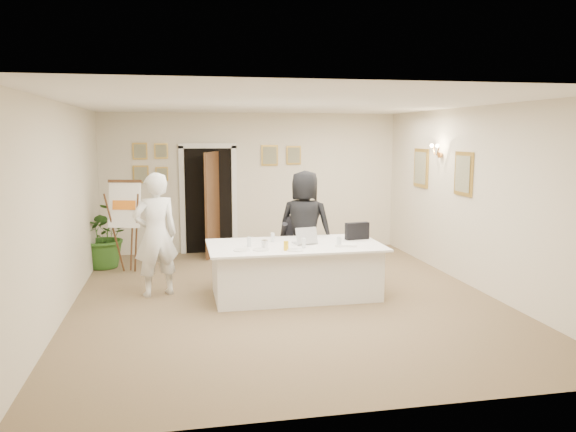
% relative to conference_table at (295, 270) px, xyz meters
% --- Properties ---
extents(floor, '(7.00, 7.00, 0.00)m').
position_rel_conference_table_xyz_m(floor, '(-0.17, -0.09, -0.39)').
color(floor, brown).
rests_on(floor, ground).
extents(ceiling, '(6.00, 7.00, 0.02)m').
position_rel_conference_table_xyz_m(ceiling, '(-0.17, -0.09, 2.41)').
color(ceiling, white).
rests_on(ceiling, wall_back).
extents(wall_back, '(6.00, 0.10, 2.80)m').
position_rel_conference_table_xyz_m(wall_back, '(-0.17, 3.41, 1.01)').
color(wall_back, '#EBE6C6').
rests_on(wall_back, floor).
extents(wall_front, '(6.00, 0.10, 2.80)m').
position_rel_conference_table_xyz_m(wall_front, '(-0.17, -3.59, 1.01)').
color(wall_front, '#EBE6C6').
rests_on(wall_front, floor).
extents(wall_left, '(0.10, 7.00, 2.80)m').
position_rel_conference_table_xyz_m(wall_left, '(-3.17, -0.09, 1.01)').
color(wall_left, '#EBE6C6').
rests_on(wall_left, floor).
extents(wall_right, '(0.10, 7.00, 2.80)m').
position_rel_conference_table_xyz_m(wall_right, '(2.83, -0.09, 1.01)').
color(wall_right, '#EBE6C6').
rests_on(wall_right, floor).
extents(doorway, '(1.14, 0.86, 2.20)m').
position_rel_conference_table_xyz_m(doorway, '(-1.05, 3.23, 0.65)').
color(doorway, black).
rests_on(doorway, floor).
extents(pictures_back_wall, '(3.40, 0.06, 0.80)m').
position_rel_conference_table_xyz_m(pictures_back_wall, '(-0.97, 3.38, 1.46)').
color(pictures_back_wall, '#B9933F').
rests_on(pictures_back_wall, wall_back).
extents(pictures_right_wall, '(0.06, 2.20, 0.80)m').
position_rel_conference_table_xyz_m(pictures_right_wall, '(2.80, 1.11, 1.36)').
color(pictures_right_wall, '#B9933F').
rests_on(pictures_right_wall, wall_right).
extents(wall_sconce, '(0.20, 0.30, 0.24)m').
position_rel_conference_table_xyz_m(wall_sconce, '(2.73, 1.11, 1.71)').
color(wall_sconce, '#AF7438').
rests_on(wall_sconce, wall_right).
extents(conference_table, '(2.54, 1.36, 0.78)m').
position_rel_conference_table_xyz_m(conference_table, '(0.00, 0.00, 0.00)').
color(conference_table, silver).
rests_on(conference_table, floor).
extents(seated_man, '(0.61, 0.65, 1.27)m').
position_rel_conference_table_xyz_m(seated_man, '(0.25, 1.00, 0.24)').
color(seated_man, black).
rests_on(seated_man, floor).
extents(flip_chart, '(0.57, 0.42, 1.58)m').
position_rel_conference_table_xyz_m(flip_chart, '(-2.53, 1.93, 0.34)').
color(flip_chart, '#3C2613').
rests_on(flip_chart, floor).
extents(standing_man, '(0.77, 0.63, 1.83)m').
position_rel_conference_table_xyz_m(standing_man, '(-2.00, 0.41, 0.52)').
color(standing_man, white).
rests_on(standing_man, floor).
extents(standing_woman, '(1.05, 0.91, 1.80)m').
position_rel_conference_table_xyz_m(standing_woman, '(0.33, 0.81, 0.51)').
color(standing_woman, black).
rests_on(standing_woman, floor).
extents(potted_palm, '(1.24, 1.13, 1.19)m').
position_rel_conference_table_xyz_m(potted_palm, '(-2.97, 2.41, 0.20)').
color(potted_palm, '#2C5A1E').
rests_on(potted_palm, floor).
extents(laptop, '(0.39, 0.41, 0.28)m').
position_rel_conference_table_xyz_m(laptop, '(0.16, 0.04, 0.52)').
color(laptop, '#B7BABC').
rests_on(laptop, conference_table).
extents(laptop_bag, '(0.38, 0.16, 0.26)m').
position_rel_conference_table_xyz_m(laptop_bag, '(1.02, 0.20, 0.51)').
color(laptop_bag, black).
rests_on(laptop_bag, conference_table).
extents(paper_stack, '(0.35, 0.28, 0.03)m').
position_rel_conference_table_xyz_m(paper_stack, '(0.70, -0.26, 0.40)').
color(paper_stack, white).
rests_on(paper_stack, conference_table).
extents(plate_left, '(0.28, 0.28, 0.01)m').
position_rel_conference_table_xyz_m(plate_left, '(-0.82, -0.31, 0.39)').
color(plate_left, white).
rests_on(plate_left, conference_table).
extents(plate_mid, '(0.28, 0.28, 0.01)m').
position_rel_conference_table_xyz_m(plate_mid, '(-0.55, -0.33, 0.39)').
color(plate_mid, white).
rests_on(plate_mid, conference_table).
extents(plate_near, '(0.28, 0.28, 0.01)m').
position_rel_conference_table_xyz_m(plate_near, '(-0.09, -0.44, 0.39)').
color(plate_near, white).
rests_on(plate_near, conference_table).
extents(glass_a, '(0.08, 0.08, 0.14)m').
position_rel_conference_table_xyz_m(glass_a, '(-0.68, -0.05, 0.45)').
color(glass_a, silver).
rests_on(glass_a, conference_table).
extents(glass_b, '(0.06, 0.06, 0.14)m').
position_rel_conference_table_xyz_m(glass_b, '(0.07, -0.29, 0.45)').
color(glass_b, silver).
rests_on(glass_b, conference_table).
extents(glass_c, '(0.08, 0.08, 0.14)m').
position_rel_conference_table_xyz_m(glass_c, '(0.59, -0.29, 0.45)').
color(glass_c, silver).
rests_on(glass_c, conference_table).
extents(glass_d, '(0.07, 0.07, 0.14)m').
position_rel_conference_table_xyz_m(glass_d, '(-0.29, 0.24, 0.45)').
color(glass_d, silver).
rests_on(glass_d, conference_table).
extents(oj_glass, '(0.09, 0.09, 0.13)m').
position_rel_conference_table_xyz_m(oj_glass, '(-0.21, -0.41, 0.45)').
color(oj_glass, gold).
rests_on(oj_glass, conference_table).
extents(steel_jug, '(0.10, 0.10, 0.11)m').
position_rel_conference_table_xyz_m(steel_jug, '(-0.47, -0.17, 0.44)').
color(steel_jug, silver).
rests_on(steel_jug, conference_table).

